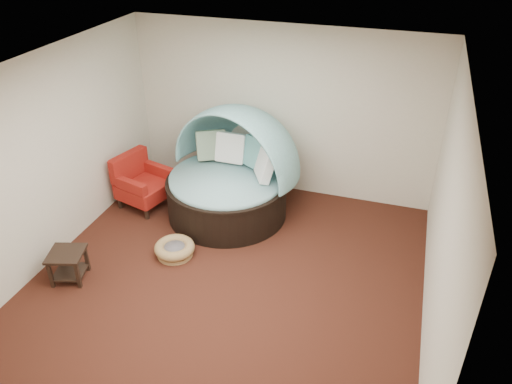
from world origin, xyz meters
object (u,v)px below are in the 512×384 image
(canopy_daybed, at_px, (231,167))
(side_table, at_px, (68,262))
(pet_basket, at_px, (175,249))
(red_armchair, at_px, (142,183))

(canopy_daybed, bearing_deg, side_table, -107.32)
(pet_basket, relative_size, side_table, 1.32)
(pet_basket, bearing_deg, side_table, -141.12)
(side_table, bearing_deg, pet_basket, 38.88)
(canopy_daybed, height_order, pet_basket, canopy_daybed)
(red_armchair, distance_m, side_table, 1.98)
(canopy_daybed, xyz_separation_m, pet_basket, (-0.36, -1.34, -0.70))
(side_table, bearing_deg, canopy_daybed, 56.74)
(pet_basket, xyz_separation_m, side_table, (-1.10, -0.89, 0.17))
(canopy_daybed, relative_size, side_table, 4.31)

